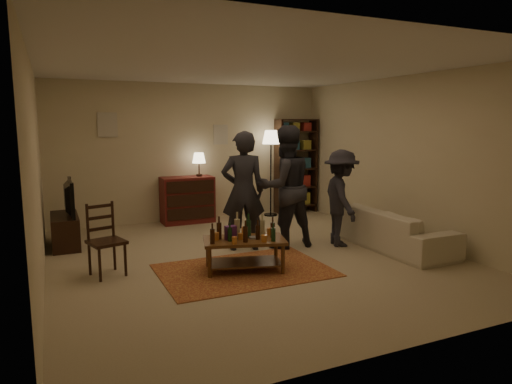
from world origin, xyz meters
TOP-DOWN VIEW (x-y plane):
  - floor at (0.00, 0.00)m, footprint 6.00×6.00m
  - room_shell at (-0.65, 2.98)m, footprint 6.00×6.00m
  - rug at (-0.34, -0.48)m, footprint 2.20×1.50m
  - coffee_table at (-0.35, -0.48)m, footprint 1.17×0.84m
  - dining_chair at (-2.02, 0.12)m, footprint 0.51×0.51m
  - tv_stand at (-2.44, 1.80)m, footprint 0.40×1.00m
  - dresser at (-0.19, 2.71)m, footprint 1.00×0.50m
  - bookshelf at (2.25, 2.78)m, footprint 0.90×0.34m
  - floor_lamp at (1.58, 2.65)m, footprint 0.36×0.36m
  - sofa at (2.20, -0.40)m, footprint 0.81×2.08m
  - person_left at (0.05, 0.49)m, footprint 0.75×0.59m
  - person_right at (0.70, 0.36)m, footprint 0.94×0.74m
  - person_by_sofa at (1.55, 0.08)m, footprint 0.82×1.11m

SIDE VIEW (x-z plane):
  - floor at x=0.00m, z-range 0.00..0.00m
  - rug at x=-0.34m, z-range 0.00..0.01m
  - sofa at x=2.20m, z-range 0.00..0.61m
  - tv_stand at x=-2.44m, z-range -0.14..0.91m
  - coffee_table at x=-0.35m, z-range 0.00..0.78m
  - dresser at x=-0.19m, z-range -0.20..1.16m
  - dining_chair at x=-2.02m, z-range 0.02..0.97m
  - person_by_sofa at x=1.55m, z-range 0.00..1.53m
  - person_left at x=0.05m, z-range 0.00..1.82m
  - person_right at x=0.70m, z-range 0.00..1.90m
  - bookshelf at x=2.25m, z-range 0.03..2.04m
  - floor_lamp at x=1.58m, z-range 0.63..2.41m
  - room_shell at x=-0.65m, z-range -1.19..4.81m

